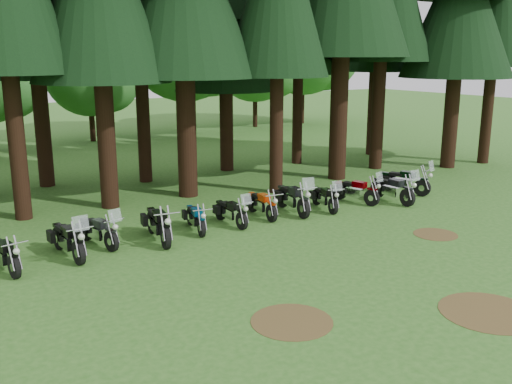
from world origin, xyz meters
TOP-DOWN VIEW (x-y plane):
  - ground at (0.00, 0.00)m, footprint 120.00×120.00m
  - decid_4 at (1.58, 26.32)m, footprint 5.93×5.76m
  - decid_5 at (8.29, 25.71)m, footprint 8.45×8.21m
  - decid_6 at (14.85, 27.01)m, footprint 7.06×6.86m
  - decid_7 at (19.46, 26.83)m, footprint 8.44×8.20m
  - dirt_patch_0 at (-3.00, -2.00)m, footprint 1.80×1.80m
  - dirt_patch_1 at (4.50, 0.50)m, footprint 1.40×1.40m
  - dirt_patch_2 at (1.00, -4.00)m, footprint 2.20×2.20m
  - motorcycle_0 at (-7.72, 4.55)m, footprint 0.51×2.07m
  - motorcycle_1 at (-5.98, 4.70)m, footprint 0.53×2.33m
  - motorcycle_2 at (-4.97, 5.20)m, footprint 0.75×2.12m
  - motorcycle_3 at (-3.24, 4.71)m, footprint 0.50×2.39m
  - motorcycle_4 at (-1.81, 5.00)m, footprint 0.50×1.94m
  - motorcycle_5 at (-0.50, 4.97)m, footprint 0.38×2.01m
  - motorcycle_6 at (0.91, 5.24)m, footprint 0.37×2.10m
  - motorcycle_7 at (2.15, 5.07)m, footprint 0.66×2.44m
  - motorcycle_8 at (3.42, 4.79)m, footprint 0.71×2.04m
  - motorcycle_9 at (5.05, 4.92)m, footprint 0.80×2.16m
  - motorcycle_10 at (6.35, 4.24)m, footprint 0.43×2.31m
  - motorcycle_11 at (7.77, 5.01)m, footprint 1.14×2.31m

SIDE VIEW (x-z plane):
  - ground at x=0.00m, z-range 0.00..0.00m
  - dirt_patch_0 at x=-3.00m, z-range 0.00..0.01m
  - dirt_patch_1 at x=4.50m, z-range 0.00..0.01m
  - dirt_patch_2 at x=1.00m, z-range 0.00..0.01m
  - motorcycle_4 at x=-1.81m, z-range 0.01..0.80m
  - motorcycle_5 at x=-0.50m, z-range -0.21..1.06m
  - motorcycle_8 at x=3.42m, z-range -0.21..1.07m
  - motorcycle_0 at x=-7.72m, z-range 0.01..0.86m
  - motorcycle_6 at x=0.91m, z-range 0.01..0.86m
  - motorcycle_2 at x=-4.97m, z-range -0.22..1.11m
  - motorcycle_9 at x=5.05m, z-range -0.23..1.14m
  - motorcycle_10 at x=6.35m, z-range -0.24..1.22m
  - motorcycle_1 at x=-5.98m, z-range -0.24..1.22m
  - motorcycle_3 at x=-3.24m, z-range 0.01..0.99m
  - motorcycle_11 at x=7.77m, z-range -0.25..1.25m
  - motorcycle_7 at x=2.15m, z-range -0.25..1.28m
  - decid_4 at x=1.58m, z-range 0.67..8.07m
  - decid_6 at x=14.85m, z-range 0.79..9.61m
  - decid_7 at x=19.46m, z-range 0.95..11.50m
  - decid_5 at x=8.29m, z-range 0.95..11.51m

